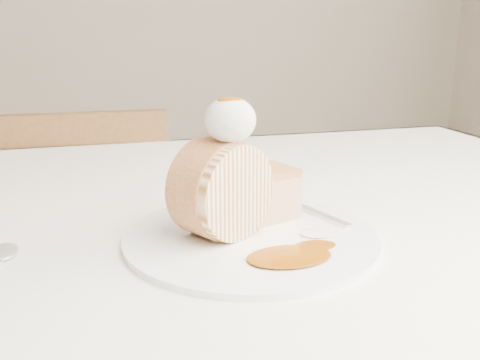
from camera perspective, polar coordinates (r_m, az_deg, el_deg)
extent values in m
cube|color=white|center=(0.75, -4.19, -3.97)|extent=(1.40, 0.90, 0.04)
cube|color=white|center=(1.21, -8.28, -2.39)|extent=(1.40, 0.01, 0.28)
cylinder|color=brown|center=(1.45, 18.15, -10.73)|extent=(0.06, 0.06, 0.71)
cube|color=brown|center=(1.46, -15.69, -8.69)|extent=(0.39, 0.39, 0.04)
cube|color=brown|center=(1.22, -16.58, -2.58)|extent=(0.39, 0.04, 0.40)
cylinder|color=brown|center=(1.70, -9.39, -12.37)|extent=(0.03, 0.03, 0.38)
cylinder|color=brown|center=(1.71, -20.75, -13.04)|extent=(0.03, 0.03, 0.38)
cylinder|color=white|center=(0.62, 1.15, -6.11)|extent=(0.37, 0.37, 0.01)
cylinder|color=#FFDEB1|center=(0.60, -1.95, -1.01)|extent=(0.12, 0.11, 0.11)
cube|color=#D68951|center=(0.66, 2.84, -1.72)|extent=(0.08, 0.08, 0.05)
ellipsoid|color=white|center=(0.58, -1.05, 6.42)|extent=(0.06, 0.06, 0.05)
ellipsoid|color=#854105|center=(0.57, -1.06, 9.15)|extent=(0.03, 0.02, 0.01)
cube|color=silver|center=(0.69, 7.90, -3.40)|extent=(0.08, 0.17, 0.00)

